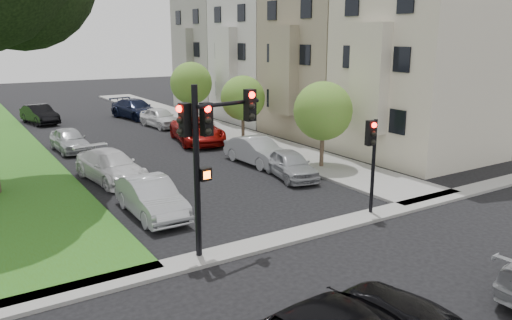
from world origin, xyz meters
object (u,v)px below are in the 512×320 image
small_tree_b (243,98)px  car_parked_5 (151,197)px  car_parked_4 (136,109)px  car_parked_7 (70,140)px  car_parked_6 (111,166)px  car_parked_9 (40,114)px  traffic_signal_secondary (372,150)px  car_parked_3 (160,118)px  car_parked_2 (197,130)px  small_tree_c (191,83)px  traffic_signal_main (208,140)px  car_parked_0 (290,164)px  small_tree_a (323,111)px  car_parked_1 (257,151)px

small_tree_b → car_parked_5: bearing=-135.0°
car_parked_4 → car_parked_7: size_ratio=1.34×
car_parked_6 → car_parked_9: 18.63m
traffic_signal_secondary → car_parked_9: bearing=103.5°
car_parked_3 → car_parked_6: size_ratio=0.87×
car_parked_2 → car_parked_6: (-7.21, -5.76, -0.08)m
small_tree_c → traffic_signal_main: 23.80m
small_tree_b → car_parked_4: (-2.67, 12.81, -2.02)m
car_parked_6 → car_parked_2: bearing=30.5°
car_parked_0 → car_parked_4: bearing=102.5°
small_tree_a → car_parked_6: small_tree_a is taller
small_tree_b → traffic_signal_secondary: small_tree_b is taller
traffic_signal_main → car_parked_1: traffic_signal_main is taller
small_tree_c → car_parked_6: bearing=-129.2°
car_parked_1 → car_parked_7: (-7.69, 8.38, -0.02)m
car_parked_0 → car_parked_2: bearing=102.7°
car_parked_1 → car_parked_3: car_parked_3 is taller
small_tree_c → car_parked_6: (-9.78, -12.00, -2.45)m
traffic_signal_secondary → car_parked_1: (0.65, 8.87, -1.84)m
car_parked_9 → car_parked_2: bearing=-71.7°
traffic_signal_main → car_parked_4: 28.00m
traffic_signal_secondary → car_parked_7: traffic_signal_secondary is taller
car_parked_9 → small_tree_b: bearing=-66.5°
car_parked_4 → car_parked_9: (-7.15, 1.43, -0.06)m
car_parked_4 → car_parked_7: 12.22m
traffic_signal_secondary → car_parked_0: traffic_signal_secondary is taller
small_tree_b → car_parked_3: (-2.47, 7.88, -2.09)m
car_parked_0 → car_parked_7: 13.76m
traffic_signal_secondary → car_parked_4: 27.08m
car_parked_0 → car_parked_9: 23.85m
car_parked_5 → car_parked_0: bearing=10.8°
traffic_signal_main → car_parked_6: 10.21m
small_tree_c → traffic_signal_secondary: (-2.97, -21.83, -0.60)m
car_parked_9 → small_tree_c: bearing=-45.1°
car_parked_6 → traffic_signal_secondary: bearing=-63.4°
small_tree_b → car_parked_5: (-9.86, -9.85, -2.09)m
car_parked_4 → traffic_signal_main: bearing=-115.9°
car_parked_5 → car_parked_7: 12.88m
car_parked_1 → car_parked_9: size_ratio=0.98×
small_tree_a → car_parked_2: (-2.57, 9.20, -2.17)m
car_parked_1 → car_parked_7: size_ratio=1.07×
traffic_signal_main → car_parked_2: traffic_signal_main is taller
car_parked_9 → small_tree_a: bearing=-77.1°
car_parked_0 → car_parked_3: size_ratio=0.92×
small_tree_a → car_parked_5: (-9.86, -2.01, -2.24)m
car_parked_1 → car_parked_6: 7.52m
small_tree_a → car_parked_6: size_ratio=0.91×
small_tree_a → traffic_signal_secondary: size_ratio=1.21×
small_tree_a → car_parked_0: 3.37m
car_parked_0 → car_parked_7: bearing=135.3°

